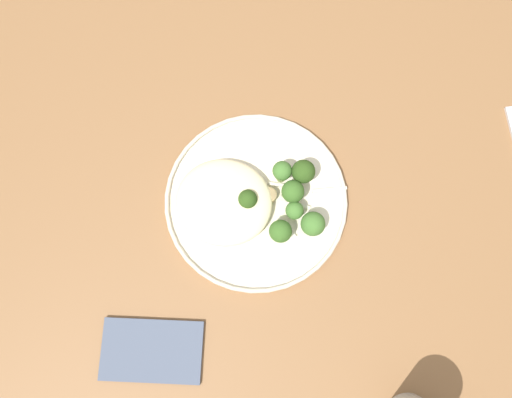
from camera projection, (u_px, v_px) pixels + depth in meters
ground at (248, 246)px, 1.46m from camera, size 6.00×6.00×0.00m
wooden_dining_table at (242, 202)px, 0.82m from camera, size 1.40×1.00×0.74m
dinner_plate at (256, 201)px, 0.73m from camera, size 0.29×0.29×0.02m
noodle_bed at (224, 202)px, 0.71m from camera, size 0.15×0.14×0.04m
seared_scallop_front_small at (224, 203)px, 0.71m from camera, size 0.03×0.03×0.02m
seared_scallop_rear_pale at (230, 215)px, 0.71m from camera, size 0.03×0.03×0.01m
seared_scallop_large_seared at (218, 221)px, 0.71m from camera, size 0.04×0.04×0.02m
seared_scallop_right_edge at (257, 207)px, 0.71m from camera, size 0.02×0.02×0.01m
seared_scallop_center_golden at (268, 198)px, 0.71m from camera, size 0.02×0.02×0.02m
seared_scallop_left_edge at (243, 212)px, 0.71m from camera, size 0.04×0.04×0.02m
broccoli_floret_tall_stalk at (282, 172)px, 0.70m from camera, size 0.03×0.03×0.05m
broccoli_floret_near_rim at (293, 192)px, 0.69m from camera, size 0.04×0.04×0.05m
broccoli_floret_right_tilted at (313, 224)px, 0.69m from camera, size 0.04×0.04×0.05m
broccoli_floret_left_leaning at (295, 211)px, 0.70m from camera, size 0.03×0.03×0.04m
broccoli_floret_front_edge at (248, 199)px, 0.69m from camera, size 0.03×0.03×0.05m
broccoli_floret_rear_charred at (280, 231)px, 0.68m from camera, size 0.04×0.04×0.05m
broccoli_floret_beside_noodles at (303, 172)px, 0.70m from camera, size 0.04×0.04×0.06m
onion_sliver_short_strip at (287, 227)px, 0.71m from camera, size 0.04×0.03×0.00m
onion_sliver_pale_crescent at (286, 186)px, 0.73m from camera, size 0.06×0.01×0.00m
onion_sliver_curled_piece at (330, 190)px, 0.72m from camera, size 0.05×0.02×0.00m
onion_sliver_long_sliver at (295, 202)px, 0.72m from camera, size 0.05×0.01×0.00m
folded_napkin at (152, 350)px, 0.68m from camera, size 0.17×0.12×0.01m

